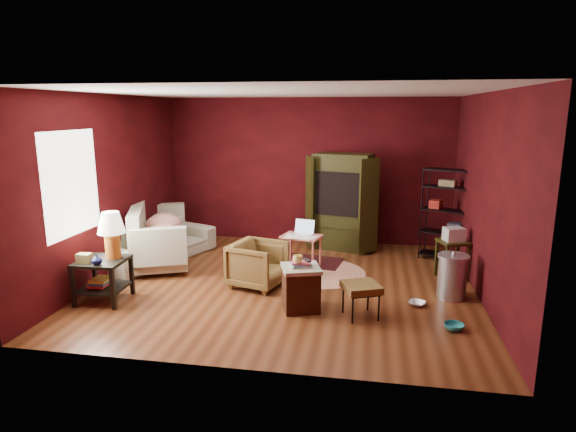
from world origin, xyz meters
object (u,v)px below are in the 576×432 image
at_px(wire_shelving, 446,211).
at_px(tv_armoire, 342,200).
at_px(laptop_desk, 302,239).
at_px(armchair, 258,262).
at_px(side_table, 107,248).
at_px(sofa, 157,237).
at_px(hamper, 301,287).

bearing_deg(wire_shelving, tv_armoire, -169.16).
xyz_separation_m(laptop_desk, tv_armoire, (0.58, 1.21, 0.45)).
relative_size(armchair, laptop_desk, 0.95).
distance_m(side_table, wire_shelving, 5.47).
xyz_separation_m(sofa, laptop_desk, (2.51, 0.10, 0.06)).
relative_size(tv_armoire, wire_shelving, 1.12).
bearing_deg(sofa, armchair, -93.25).
relative_size(sofa, armchair, 2.94).
relative_size(side_table, tv_armoire, 0.69).
bearing_deg(wire_shelving, side_table, -127.09).
height_order(laptop_desk, wire_shelving, wire_shelving).
height_order(hamper, tv_armoire, tv_armoire).
xyz_separation_m(side_table, tv_armoire, (2.97, 3.07, 0.20)).
bearing_deg(armchair, tv_armoire, -10.31).
bearing_deg(sofa, hamper, -99.58).
bearing_deg(tv_armoire, laptop_desk, -101.89).
relative_size(hamper, wire_shelving, 0.42).
height_order(sofa, side_table, side_table).
bearing_deg(side_table, armchair, 24.29).
height_order(sofa, armchair, sofa).
relative_size(sofa, tv_armoire, 1.21).
height_order(armchair, laptop_desk, laptop_desk).
distance_m(laptop_desk, wire_shelving, 2.54).
height_order(sofa, laptop_desk, sofa).
bearing_deg(tv_armoire, armchair, -102.20).
relative_size(laptop_desk, wire_shelving, 0.49).
distance_m(sofa, tv_armoire, 3.40).
relative_size(hamper, laptop_desk, 0.87).
bearing_deg(armchair, laptop_desk, -10.68).
bearing_deg(wire_shelving, hamper, -106.30).
relative_size(side_table, hamper, 1.83).
distance_m(tv_armoire, wire_shelving, 1.86).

